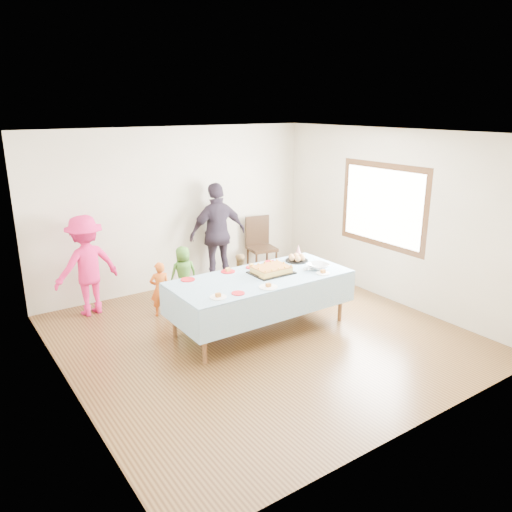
{
  "coord_description": "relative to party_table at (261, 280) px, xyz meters",
  "views": [
    {
      "loc": [
        -3.56,
        -5.08,
        3.03
      ],
      "look_at": [
        0.12,
        0.3,
        1.05
      ],
      "focal_mm": 35.0,
      "sensor_mm": 36.0,
      "label": 1
    }
  ],
  "objects": [
    {
      "name": "plate_red_far_a",
      "position": [
        -0.89,
        0.44,
        0.06
      ],
      "size": [
        0.19,
        0.19,
        0.01
      ],
      "primitive_type": "cylinder",
      "color": "red",
      "rests_on": "party_table"
    },
    {
      "name": "toddler_mid",
      "position": [
        -0.4,
        1.58,
        -0.28
      ],
      "size": [
        0.47,
        0.34,
        0.9
      ],
      "primitive_type": "imported",
      "rotation": [
        0.0,
        0.0,
        3.01
      ],
      "color": "#3F7828",
      "rests_on": "ground"
    },
    {
      "name": "adult_right",
      "position": [
        0.49,
        2.0,
        0.16
      ],
      "size": [
        1.07,
        0.5,
        1.78
      ],
      "primitive_type": "imported",
      "rotation": [
        0.0,
        0.0,
        3.08
      ],
      "color": "#2E2533",
      "rests_on": "ground"
    },
    {
      "name": "plate_red_far_d",
      "position": [
        0.48,
        0.45,
        0.06
      ],
      "size": [
        0.16,
        0.16,
        0.01
      ],
      "primitive_type": "cylinder",
      "color": "red",
      "rests_on": "party_table"
    },
    {
      "name": "plate_white_mid",
      "position": [
        -0.16,
        -0.41,
        0.06
      ],
      "size": [
        0.24,
        0.24,
        0.01
      ],
      "primitive_type": "cylinder",
      "color": "white",
      "rests_on": "party_table"
    },
    {
      "name": "plate_white_right",
      "position": [
        0.78,
        -0.39,
        0.06
      ],
      "size": [
        0.19,
        0.19,
        0.01
      ],
      "primitive_type": "cylinder",
      "color": "white",
      "rests_on": "party_table"
    },
    {
      "name": "ground",
      "position": [
        -0.13,
        -0.2,
        -0.72
      ],
      "size": [
        5.0,
        5.0,
        0.0
      ],
      "primitive_type": "plane",
      "color": "#462914",
      "rests_on": "ground"
    },
    {
      "name": "rolls_tray",
      "position": [
        0.85,
        0.27,
        0.1
      ],
      "size": [
        0.34,
        0.34,
        0.1
      ],
      "color": "black",
      "rests_on": "party_table"
    },
    {
      "name": "party_table",
      "position": [
        0.0,
        0.0,
        0.0
      ],
      "size": [
        2.5,
        1.1,
        0.78
      ],
      "color": "brown",
      "rests_on": "ground"
    },
    {
      "name": "room_walls",
      "position": [
        -0.07,
        -0.19,
        1.05
      ],
      "size": [
        5.04,
        5.04,
        2.72
      ],
      "color": "#BDB39A",
      "rests_on": "ground"
    },
    {
      "name": "toddler_right",
      "position": [
        0.3,
        1.02,
        -0.33
      ],
      "size": [
        0.41,
        0.33,
        0.8
      ],
      "primitive_type": "imported",
      "rotation": [
        0.0,
        0.0,
        3.08
      ],
      "color": "tan",
      "rests_on": "ground"
    },
    {
      "name": "plate_red_far_b",
      "position": [
        -0.27,
        0.42,
        0.06
      ],
      "size": [
        0.2,
        0.2,
        0.01
      ],
      "primitive_type": "cylinder",
      "color": "red",
      "rests_on": "party_table"
    },
    {
      "name": "plate_red_far_c",
      "position": [
        0.11,
        0.39,
        0.06
      ],
      "size": [
        0.17,
        0.17,
        0.01
      ],
      "primitive_type": "cylinder",
      "color": "red",
      "rests_on": "party_table"
    },
    {
      "name": "punch_bowl",
      "position": [
        0.87,
        -0.19,
        0.09
      ],
      "size": [
        0.3,
        0.3,
        0.07
      ],
      "primitive_type": "imported",
      "color": "silver",
      "rests_on": "party_table"
    },
    {
      "name": "dining_chair",
      "position": [
        1.39,
        2.01,
        -0.13
      ],
      "size": [
        0.54,
        0.54,
        1.07
      ],
      "rotation": [
        0.0,
        0.0,
        -0.18
      ],
      "color": "black",
      "rests_on": "ground"
    },
    {
      "name": "plate_white_left",
      "position": [
        -0.87,
        -0.34,
        0.06
      ],
      "size": [
        0.21,
        0.21,
        0.01
      ],
      "primitive_type": "cylinder",
      "color": "white",
      "rests_on": "party_table"
    },
    {
      "name": "plate_red_near",
      "position": [
        -0.6,
        -0.37,
        0.06
      ],
      "size": [
        0.17,
        0.17,
        0.01
      ],
      "primitive_type": "cylinder",
      "color": "red",
      "rests_on": "party_table"
    },
    {
      "name": "toddler_left",
      "position": [
        -0.95,
        1.23,
        -0.31
      ],
      "size": [
        0.34,
        0.27,
        0.83
      ],
      "primitive_type": "imported",
      "rotation": [
        0.0,
        0.0,
        2.89
      ],
      "color": "orange",
      "rests_on": "ground"
    },
    {
      "name": "party_hat",
      "position": [
        1.02,
        0.45,
        0.15
      ],
      "size": [
        0.11,
        0.11,
        0.19
      ],
      "primitive_type": "cone",
      "color": "white",
      "rests_on": "party_table"
    },
    {
      "name": "fork_pile",
      "position": [
        0.7,
        -0.17,
        0.09
      ],
      "size": [
        0.24,
        0.18,
        0.07
      ],
      "primitive_type": null,
      "color": "white",
      "rests_on": "party_table"
    },
    {
      "name": "birthday_cake",
      "position": [
        0.2,
        0.03,
        0.1
      ],
      "size": [
        0.57,
        0.44,
        0.1
      ],
      "color": "black",
      "rests_on": "party_table"
    },
    {
      "name": "adult_left",
      "position": [
        -1.8,
        1.91,
        0.03
      ],
      "size": [
        1.05,
        0.7,
        1.51
      ],
      "primitive_type": "imported",
      "rotation": [
        0.0,
        0.0,
        3.29
      ],
      "color": "#E31C63",
      "rests_on": "ground"
    }
  ]
}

